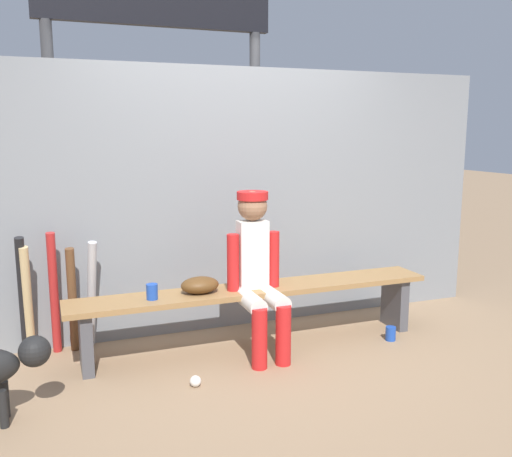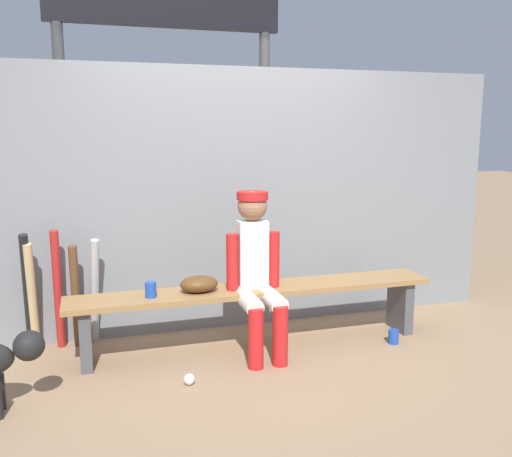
% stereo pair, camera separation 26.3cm
% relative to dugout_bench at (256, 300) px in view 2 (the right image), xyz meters
% --- Properties ---
extents(ground_plane, '(30.00, 30.00, 0.00)m').
position_rel_dugout_bench_xyz_m(ground_plane, '(0.00, 0.00, -0.37)').
color(ground_plane, '#937556').
extents(chainlink_fence, '(4.65, 0.03, 2.14)m').
position_rel_dugout_bench_xyz_m(chainlink_fence, '(0.00, 0.52, 0.70)').
color(chainlink_fence, gray).
rests_on(chainlink_fence, ground_plane).
extents(dugout_bench, '(2.80, 0.36, 0.47)m').
position_rel_dugout_bench_xyz_m(dugout_bench, '(0.00, 0.00, 0.00)').
color(dugout_bench, olive).
rests_on(dugout_bench, ground_plane).
extents(player_seated, '(0.41, 0.55, 1.20)m').
position_rel_dugout_bench_xyz_m(player_seated, '(-0.03, -0.11, 0.28)').
color(player_seated, silver).
rests_on(player_seated, ground_plane).
extents(baseball_glove, '(0.28, 0.20, 0.12)m').
position_rel_dugout_bench_xyz_m(baseball_glove, '(-0.44, 0.00, 0.16)').
color(baseball_glove, '#593819').
rests_on(baseball_glove, dugout_bench).
extents(bat_aluminum_silver, '(0.11, 0.26, 0.85)m').
position_rel_dugout_bench_xyz_m(bat_aluminum_silver, '(-1.17, 0.40, 0.05)').
color(bat_aluminum_silver, '#B7B7BC').
rests_on(bat_aluminum_silver, ground_plane).
extents(bat_wood_dark, '(0.07, 0.17, 0.81)m').
position_rel_dugout_bench_xyz_m(bat_wood_dark, '(-1.31, 0.37, 0.03)').
color(bat_wood_dark, brown).
rests_on(bat_wood_dark, ground_plane).
extents(bat_aluminum_red, '(0.06, 0.16, 0.93)m').
position_rel_dugout_bench_xyz_m(bat_aluminum_red, '(-1.43, 0.39, 0.09)').
color(bat_aluminum_red, '#B22323').
rests_on(bat_aluminum_red, ground_plane).
extents(bat_wood_natural, '(0.06, 0.23, 0.85)m').
position_rel_dugout_bench_xyz_m(bat_wood_natural, '(-1.61, 0.37, 0.05)').
color(bat_wood_natural, tan).
rests_on(bat_wood_natural, ground_plane).
extents(bat_aluminum_black, '(0.08, 0.24, 0.92)m').
position_rel_dugout_bench_xyz_m(bat_aluminum_black, '(-1.64, 0.38, 0.08)').
color(bat_aluminum_black, black).
rests_on(bat_aluminum_black, ground_plane).
extents(baseball, '(0.07, 0.07, 0.07)m').
position_rel_dugout_bench_xyz_m(baseball, '(-0.61, -0.50, -0.34)').
color(baseball, white).
rests_on(baseball, ground_plane).
extents(cup_on_ground, '(0.08, 0.08, 0.11)m').
position_rel_dugout_bench_xyz_m(cup_on_ground, '(1.04, -0.26, -0.32)').
color(cup_on_ground, '#1E47AD').
rests_on(cup_on_ground, ground_plane).
extents(cup_on_bench, '(0.08, 0.08, 0.11)m').
position_rel_dugout_bench_xyz_m(cup_on_bench, '(-0.79, -0.03, 0.15)').
color(cup_on_bench, '#1E47AD').
rests_on(cup_on_bench, dugout_bench).
extents(scoreboard, '(2.36, 0.27, 3.78)m').
position_rel_dugout_bench_xyz_m(scoreboard, '(-0.38, 1.33, 2.30)').
color(scoreboard, '#3F3F42').
rests_on(scoreboard, ground_plane).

